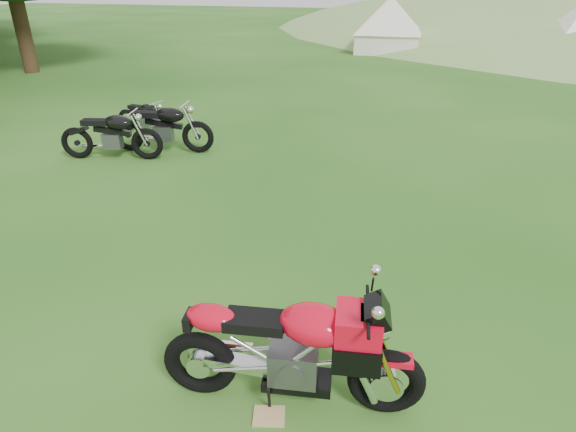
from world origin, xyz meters
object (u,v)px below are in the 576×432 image
(vintage_moto_b, at_px, (110,134))
(vintage_moto_d, at_px, (162,126))
(tent_left, at_px, (389,25))
(sport_motorcycle, at_px, (291,343))
(plywood_board, at_px, (269,416))
(vintage_moto_c, at_px, (145,116))

(vintage_moto_b, distance_m, vintage_moto_d, 1.06)
(vintage_moto_d, bearing_deg, tent_left, 69.00)
(sport_motorcycle, relative_size, vintage_moto_d, 1.01)
(plywood_board, relative_size, vintage_moto_b, 0.13)
(plywood_board, distance_m, vintage_moto_b, 7.55)
(plywood_board, bearing_deg, vintage_moto_c, 128.76)
(sport_motorcycle, distance_m, vintage_moto_d, 7.47)
(plywood_board, xyz_separation_m, tent_left, (-1.91, 23.42, 1.31))
(plywood_board, relative_size, vintage_moto_c, 0.17)
(vintage_moto_b, distance_m, vintage_moto_c, 1.91)
(plywood_board, height_order, vintage_moto_c, vintage_moto_c)
(vintage_moto_b, xyz_separation_m, vintage_moto_c, (-0.40, 1.87, -0.12))
(vintage_moto_d, height_order, tent_left, tent_left)
(vintage_moto_b, height_order, vintage_moto_c, vintage_moto_b)
(vintage_moto_c, distance_m, vintage_moto_d, 1.63)
(vintage_moto_b, relative_size, vintage_moto_c, 1.28)
(sport_motorcycle, bearing_deg, plywood_board, -126.87)
(vintage_moto_b, bearing_deg, sport_motorcycle, -57.82)
(vintage_moto_b, xyz_separation_m, vintage_moto_d, (0.76, 0.74, 0.03))
(sport_motorcycle, bearing_deg, vintage_moto_d, 119.24)
(vintage_moto_c, xyz_separation_m, tent_left, (3.84, 16.26, 0.89))
(sport_motorcycle, xyz_separation_m, plywood_board, (-0.12, -0.24, -0.65))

